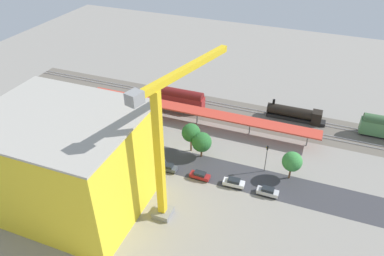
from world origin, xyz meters
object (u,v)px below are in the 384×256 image
(parked_car_2, at_px, (200,176))
(tower_crane, at_px, (166,137))
(parked_car_0, at_px, (268,192))
(construction_building, at_px, (67,162))
(box_truck_0, at_px, (121,149))
(street_tree_3, at_px, (191,133))
(street_tree_2, at_px, (202,142))
(locomotive, at_px, (297,114))
(platform_canopy_near, at_px, (197,111))
(traffic_light, at_px, (267,155))
(street_tree_0, at_px, (141,122))
(parked_car_1, at_px, (234,183))
(parked_car_3, at_px, (168,168))
(freight_coach_far, at_px, (176,98))
(street_tree_1, at_px, (292,162))

(parked_car_2, relative_size, tower_crane, 0.15)
(parked_car_0, height_order, construction_building, construction_building)
(box_truck_0, distance_m, street_tree_3, 17.59)
(street_tree_2, distance_m, street_tree_3, 3.59)
(locomotive, bearing_deg, platform_canopy_near, 25.15)
(traffic_light, bearing_deg, tower_crane, 50.37)
(parked_car_0, xyz_separation_m, street_tree_0, (34.64, -8.38, 4.35))
(parked_car_1, relative_size, parked_car_3, 1.10)
(freight_coach_far, relative_size, box_truck_0, 1.89)
(street_tree_2, bearing_deg, freight_coach_far, -51.91)
(construction_building, relative_size, box_truck_0, 3.24)
(street_tree_1, height_order, traffic_light, traffic_light)
(parked_car_0, distance_m, tower_crane, 27.05)
(freight_coach_far, distance_m, street_tree_1, 41.19)
(tower_crane, height_order, street_tree_3, tower_crane)
(parked_car_1, bearing_deg, parked_car_2, 3.91)
(parked_car_0, height_order, street_tree_0, street_tree_0)
(traffic_light, bearing_deg, street_tree_2, 0.88)
(locomotive, height_order, freight_coach_far, freight_coach_far)
(platform_canopy_near, distance_m, tower_crane, 35.43)
(platform_canopy_near, height_order, parked_car_0, platform_canopy_near)
(parked_car_0, bearing_deg, parked_car_1, -0.07)
(parked_car_2, xyz_separation_m, street_tree_2, (2.51, -7.68, 3.49))
(parked_car_3, distance_m, street_tree_2, 10.17)
(tower_crane, distance_m, traffic_light, 27.58)
(freight_coach_far, xyz_separation_m, parked_car_2, (-17.64, 26.98, -2.48))
(parked_car_3, bearing_deg, locomotive, -126.14)
(parked_car_0, bearing_deg, street_tree_2, -21.96)
(construction_building, bearing_deg, street_tree_3, -123.78)
(freight_coach_far, bearing_deg, tower_crane, 111.84)
(freight_coach_far, bearing_deg, street_tree_1, 151.98)
(box_truck_0, height_order, traffic_light, traffic_light)
(construction_building, relative_size, street_tree_2, 4.34)
(tower_crane, height_order, street_tree_1, tower_crane)
(parked_car_0, bearing_deg, freight_coach_far, -38.82)
(street_tree_1, bearing_deg, street_tree_2, -0.10)
(street_tree_1, bearing_deg, parked_car_1, 33.02)
(parked_car_3, height_order, tower_crane, tower_crane)
(parked_car_2, distance_m, box_truck_0, 21.08)
(locomotive, bearing_deg, parked_car_1, 75.07)
(construction_building, xyz_separation_m, tower_crane, (-19.28, -5.23, 7.60))
(street_tree_3, bearing_deg, street_tree_2, 160.09)
(locomotive, height_order, street_tree_2, street_tree_2)
(parked_car_1, relative_size, street_tree_1, 0.69)
(freight_coach_far, relative_size, construction_building, 0.58)
(parked_car_1, bearing_deg, freight_coach_far, -46.16)
(parked_car_2, bearing_deg, traffic_light, -148.61)
(parked_car_1, xyz_separation_m, street_tree_0, (27.15, -8.37, 4.34))
(platform_canopy_near, xyz_separation_m, street_tree_1, (-27.58, 13.53, 0.84))
(parked_car_3, relative_size, tower_crane, 0.15)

